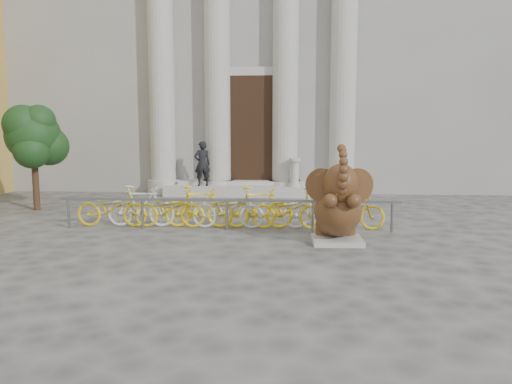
# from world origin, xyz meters

# --- Properties ---
(ground) EXTENTS (80.00, 80.00, 0.00)m
(ground) POSITION_xyz_m (0.00, 0.00, 0.00)
(ground) COLOR #474442
(ground) RESTS_ON ground
(classical_building) EXTENTS (22.00, 10.70, 12.00)m
(classical_building) POSITION_xyz_m (0.00, 14.93, 5.98)
(classical_building) COLOR gray
(classical_building) RESTS_ON ground
(entrance_steps) EXTENTS (6.00, 1.20, 0.36)m
(entrance_steps) POSITION_xyz_m (0.00, 9.40, 0.18)
(entrance_steps) COLOR #A8A59E
(entrance_steps) RESTS_ON ground
(elephant_statue) EXTENTS (1.37, 1.52, 2.05)m
(elephant_statue) POSITION_xyz_m (2.38, 2.22, 0.74)
(elephant_statue) COLOR #A8A59E
(elephant_statue) RESTS_ON ground
(bike_rack) EXTENTS (8.00, 0.53, 1.00)m
(bike_rack) POSITION_xyz_m (-0.08, 3.65, 0.50)
(bike_rack) COLOR slate
(bike_rack) RESTS_ON ground
(tree) EXTENTS (1.74, 1.59, 3.02)m
(tree) POSITION_xyz_m (-5.95, 5.89, 2.11)
(tree) COLOR #332114
(tree) RESTS_ON ground
(pedestrian) EXTENTS (0.67, 0.57, 1.56)m
(pedestrian) POSITION_xyz_m (-1.66, 9.14, 1.14)
(pedestrian) COLOR black
(pedestrian) RESTS_ON entrance_steps
(balustrade_post) EXTENTS (0.40, 0.40, 0.97)m
(balustrade_post) POSITION_xyz_m (1.54, 9.10, 0.81)
(balustrade_post) COLOR #A8A59E
(balustrade_post) RESTS_ON entrance_steps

